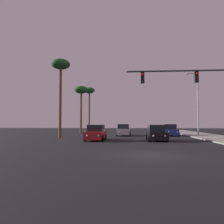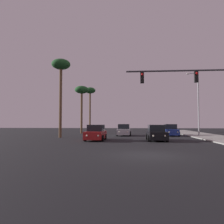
{
  "view_description": "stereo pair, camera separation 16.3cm",
  "coord_description": "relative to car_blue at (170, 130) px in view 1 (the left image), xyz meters",
  "views": [
    {
      "loc": [
        -1.26,
        -13.22,
        1.94
      ],
      "look_at": [
        -2.99,
        10.56,
        3.07
      ],
      "focal_mm": 35.0,
      "sensor_mm": 36.0,
      "label": 1
    },
    {
      "loc": [
        -1.1,
        -13.2,
        1.94
      ],
      "look_at": [
        -2.99,
        10.56,
        3.07
      ],
      "focal_mm": 35.0,
      "sensor_mm": 36.0,
      "label": 2
    }
  ],
  "objects": [
    {
      "name": "palm_tree_mid",
      "position": [
        -14.16,
        5.11,
        6.41
      ],
      "size": [
        2.4,
        2.4,
        8.27
      ],
      "color": "brown",
      "rests_on": "ground"
    },
    {
      "name": "car_black",
      "position": [
        -3.04,
        -8.52,
        0.0
      ],
      "size": [
        2.04,
        4.32,
        1.68
      ],
      "rotation": [
        0.0,
        0.0,
        3.15
      ],
      "color": "black",
      "rests_on": "ground"
    },
    {
      "name": "ground_plane",
      "position": [
        -4.81,
        -18.89,
        -0.76
      ],
      "size": [
        120.0,
        120.0,
        0.0
      ],
      "primitive_type": "plane",
      "color": "black"
    },
    {
      "name": "car_blue",
      "position": [
        0.0,
        0.0,
        0.0
      ],
      "size": [
        2.04,
        4.34,
        1.68
      ],
      "rotation": [
        0.0,
        0.0,
        3.11
      ],
      "color": "navy",
      "rests_on": "ground"
    },
    {
      "name": "palm_tree_far",
      "position": [
        -14.51,
        15.11,
        7.61
      ],
      "size": [
        2.4,
        2.4,
        9.63
      ],
      "color": "brown",
      "rests_on": "ground"
    },
    {
      "name": "traffic_light_mast",
      "position": [
        0.04,
        -13.82,
        4.05
      ],
      "size": [
        8.94,
        0.36,
        6.5
      ],
      "color": "#38383D",
      "rests_on": "sidewalk_right"
    },
    {
      "name": "car_red",
      "position": [
        -9.52,
        -8.67,
        0.0
      ],
      "size": [
        2.04,
        4.34,
        1.68
      ],
      "rotation": [
        0.0,
        0.0,
        3.11
      ],
      "color": "maroon",
      "rests_on": "ground"
    },
    {
      "name": "palm_tree_near",
      "position": [
        -14.69,
        -4.89,
        8.02
      ],
      "size": [
        2.4,
        2.4,
        10.1
      ],
      "color": "brown",
      "rests_on": "ground"
    },
    {
      "name": "street_lamp",
      "position": [
        3.79,
        -0.26,
        4.36
      ],
      "size": [
        1.74,
        0.24,
        9.0
      ],
      "color": "#99999E",
      "rests_on": "sidewalk_right"
    },
    {
      "name": "car_silver",
      "position": [
        -6.71,
        -0.16,
        0.0
      ],
      "size": [
        2.04,
        4.33,
        1.68
      ],
      "rotation": [
        0.0,
        0.0,
        3.12
      ],
      "color": "#B7B7BC",
      "rests_on": "ground"
    }
  ]
}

